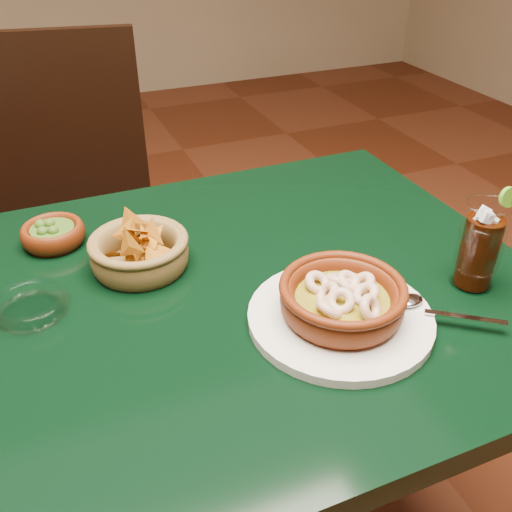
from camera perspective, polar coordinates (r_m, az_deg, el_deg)
name	(u,v)px	position (r m, az deg, el deg)	size (l,w,h in m)	color
dining_table	(172,350)	(0.95, -8.39, -9.24)	(1.20, 0.80, 0.75)	black
dining_chair	(71,218)	(1.59, -18.04, 3.68)	(0.53, 0.53, 1.00)	black
shrimp_plate	(342,304)	(0.83, 8.59, -4.74)	(0.34, 0.27, 0.08)	silver
chip_basket	(140,252)	(0.96, -11.57, 0.44)	(0.20, 0.20, 0.11)	olive
guacamole_ramekin	(53,233)	(1.07, -19.66, 2.14)	(0.13, 0.13, 0.04)	#4D1A07
cola_drink	(480,246)	(0.94, 21.49, 0.93)	(0.14, 0.14, 0.16)	white
glass_ashtray	(31,306)	(0.91, -21.59, -4.70)	(0.12, 0.12, 0.03)	white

